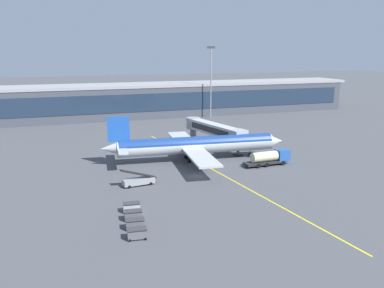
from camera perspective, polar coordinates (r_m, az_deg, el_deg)
The scene contains 12 objects.
ground_plane at distance 81.80m, azimuth 0.91°, elevation -4.61°, with size 700.00×700.00×0.00m, color #47494F.
apron_lead_in_line at distance 85.22m, azimuth 3.45°, elevation -3.90°, with size 0.30×80.00×0.01m, color yellow.
terminal_building at distance 154.25m, azimuth -11.56°, elevation 5.94°, with size 198.10×17.59×12.62m.
main_airliner at distance 92.49m, azimuth 0.55°, elevation -0.13°, with size 43.38×34.60×10.94m.
jet_bridge at distance 106.00m, azimuth 2.94°, elevation 2.13°, with size 8.46×24.28×6.41m.
fuel_tanker at distance 90.89m, azimuth 11.00°, elevation -1.89°, with size 10.90×3.06×3.25m.
belt_loader at distance 76.81m, azimuth -7.59°, elevation -5.15°, with size 7.01×2.63×3.49m.
baggage_cart_0 at distance 56.19m, azimuth -7.81°, elevation -12.44°, with size 2.81×1.88×1.48m.
baggage_cart_1 at distance 59.09m, azimuth -8.09°, elevation -11.12°, with size 2.81×1.88×1.48m.
baggage_cart_2 at distance 62.02m, azimuth -8.34°, elevation -9.92°, with size 2.81×1.88×1.48m.
baggage_cart_3 at distance 64.97m, azimuth -8.57°, elevation -8.84°, with size 2.81×1.88×1.48m.
apron_light_mast_0 at distance 150.90m, azimuth 2.70°, elevation 9.44°, with size 2.80×0.50×26.46m.
Camera 1 is at (-26.72, -73.19, 24.91)m, focal length 37.56 mm.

